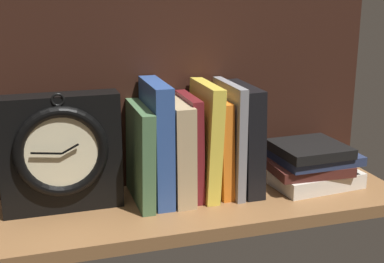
{
  "coord_description": "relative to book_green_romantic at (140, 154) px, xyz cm",
  "views": [
    {
      "loc": [
        -29.22,
        -92.1,
        41.42
      ],
      "look_at": [
        0.46,
        3.56,
        13.04
      ],
      "focal_mm": 50.05,
      "sensor_mm": 36.0,
      "label": 1
    }
  ],
  "objects": [
    {
      "name": "back_panel",
      "position": [
        9.93,
        8.64,
        10.92
      ],
      "size": [
        83.81,
        1.2,
        40.56
      ],
      "primitive_type": "cube",
      "color": "black",
      "rests_on": "ground_plane"
    },
    {
      "name": "book_stack_side",
      "position": [
        35.66,
        -2.63,
        -4.77
      ],
      "size": [
        19.07,
        14.68,
        9.05
      ],
      "color": "beige",
      "rests_on": "ground_plane"
    },
    {
      "name": "ground_plane",
      "position": [
        9.93,
        -3.56,
        -10.61
      ],
      "size": [
        83.81,
        25.59,
        2.5
      ],
      "primitive_type": "cube",
      "color": "brown"
    },
    {
      "name": "book_maroon_dawkins",
      "position": [
        10.38,
        0.0,
        0.73
      ],
      "size": [
        2.46,
        12.42,
        20.22
      ],
      "primitive_type": "cube",
      "rotation": [
        0.0,
        -0.02,
        0.0
      ],
      "color": "maroon",
      "rests_on": "ground_plane"
    },
    {
      "name": "book_gray_chess",
      "position": [
        18.1,
        0.0,
        1.75
      ],
      "size": [
        1.69,
        15.17,
        22.21
      ],
      "primitive_type": "cube",
      "rotation": [
        0.0,
        0.0,
        0.0
      ],
      "color": "gray",
      "rests_on": "ground_plane"
    },
    {
      "name": "framed_clock",
      "position": [
        -14.68,
        -0.2,
        1.81
      ],
      "size": [
        21.84,
        6.8,
        22.68
      ],
      "color": "black",
      "rests_on": "ground_plane"
    },
    {
      "name": "book_orange_pandolfini",
      "position": [
        15.78,
        0.0,
        0.27
      ],
      "size": [
        2.98,
        12.68,
        19.33
      ],
      "primitive_type": "cube",
      "rotation": [
        0.0,
        -0.03,
        0.0
      ],
      "color": "orange",
      "rests_on": "ground_plane"
    },
    {
      "name": "book_tan_shortstories",
      "position": [
        7.16,
        0.0,
        0.3
      ],
      "size": [
        3.9,
        15.34,
        19.34
      ],
      "primitive_type": "cube",
      "rotation": [
        0.0,
        -0.01,
        0.0
      ],
      "color": "tan",
      "rests_on": "ground_plane"
    },
    {
      "name": "book_yellow_seinlanguage",
      "position": [
        13.01,
        0.0,
        1.82
      ],
      "size": [
        3.58,
        14.45,
        22.45
      ],
      "primitive_type": "cube",
      "rotation": [
        0.0,
        0.04,
        0.0
      ],
      "color": "gold",
      "rests_on": "ground_plane"
    },
    {
      "name": "book_blue_modern",
      "position": [
        3.26,
        0.0,
        2.25
      ],
      "size": [
        3.51,
        14.9,
        23.22
      ],
      "primitive_type": "cube",
      "rotation": [
        0.0,
        0.0,
        0.0
      ],
      "color": "#2D4C8E",
      "rests_on": "ground_plane"
    },
    {
      "name": "book_black_skeptic",
      "position": [
        21.1,
        0.0,
        1.41
      ],
      "size": [
        4.26,
        14.88,
        21.63
      ],
      "primitive_type": "cube",
      "rotation": [
        0.0,
        -0.03,
        0.0
      ],
      "color": "black",
      "rests_on": "ground_plane"
    },
    {
      "name": "book_green_romantic",
      "position": [
        0.0,
        0.0,
        0.0
      ],
      "size": [
        2.92,
        16.08,
        18.77
      ],
      "primitive_type": "cube",
      "rotation": [
        0.0,
        0.02,
        0.0
      ],
      "color": "#476B44",
      "rests_on": "ground_plane"
    }
  ]
}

